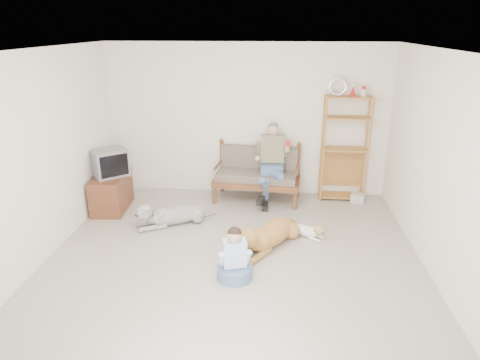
# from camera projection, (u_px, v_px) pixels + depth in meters

# --- Properties ---
(floor) EXTENTS (5.50, 5.50, 0.00)m
(floor) POSITION_uv_depth(u_px,v_px,m) (232.00, 269.00, 5.52)
(floor) COLOR beige
(floor) RESTS_ON ground
(ceiling) EXTENTS (5.50, 5.50, 0.00)m
(ceiling) POSITION_uv_depth(u_px,v_px,m) (230.00, 51.00, 4.59)
(ceiling) COLOR white
(ceiling) RESTS_ON ground
(wall_back) EXTENTS (5.00, 0.00, 5.00)m
(wall_back) POSITION_uv_depth(u_px,v_px,m) (247.00, 121.00, 7.63)
(wall_back) COLOR white
(wall_back) RESTS_ON ground
(wall_front) EXTENTS (5.00, 0.00, 5.00)m
(wall_front) POSITION_uv_depth(u_px,v_px,m) (182.00, 321.00, 2.48)
(wall_front) COLOR white
(wall_front) RESTS_ON ground
(wall_left) EXTENTS (0.00, 5.50, 5.50)m
(wall_left) POSITION_uv_depth(u_px,v_px,m) (29.00, 164.00, 5.25)
(wall_left) COLOR white
(wall_left) RESTS_ON ground
(wall_right) EXTENTS (0.00, 5.50, 5.50)m
(wall_right) POSITION_uv_depth(u_px,v_px,m) (449.00, 176.00, 4.86)
(wall_right) COLOR white
(wall_right) RESTS_ON ground
(loveseat) EXTENTS (1.56, 0.85, 0.95)m
(loveseat) POSITION_uv_depth(u_px,v_px,m) (257.00, 173.00, 7.59)
(loveseat) COLOR brown
(loveseat) RESTS_ON ground
(man) EXTENTS (0.53, 0.76, 1.23)m
(man) POSITION_uv_depth(u_px,v_px,m) (271.00, 169.00, 7.32)
(man) COLOR slate
(man) RESTS_ON loveseat
(etagere) EXTENTS (0.82, 0.36, 2.15)m
(etagere) POSITION_uv_depth(u_px,v_px,m) (345.00, 148.00, 7.44)
(etagere) COLOR #BB7A3A
(etagere) RESTS_ON ground
(book_stack) EXTENTS (0.28, 0.25, 0.15)m
(book_stack) POSITION_uv_depth(u_px,v_px,m) (358.00, 198.00, 7.57)
(book_stack) COLOR silver
(book_stack) RESTS_ON ground
(tv_stand) EXTENTS (0.56, 0.93, 0.60)m
(tv_stand) POSITION_uv_depth(u_px,v_px,m) (111.00, 192.00, 7.22)
(tv_stand) COLOR brown
(tv_stand) RESTS_ON ground
(crt_tv) EXTENTS (0.69, 0.68, 0.45)m
(crt_tv) POSITION_uv_depth(u_px,v_px,m) (110.00, 163.00, 7.04)
(crt_tv) COLOR slate
(crt_tv) RESTS_ON tv_stand
(wall_outlet) EXTENTS (0.12, 0.02, 0.08)m
(wall_outlet) POSITION_uv_depth(u_px,v_px,m) (181.00, 174.00, 8.07)
(wall_outlet) COLOR silver
(wall_outlet) RESTS_ON ground
(golden_retriever) EXTENTS (0.91, 1.32, 0.45)m
(golden_retriever) POSITION_uv_depth(u_px,v_px,m) (268.00, 235.00, 6.00)
(golden_retriever) COLOR #AC823B
(golden_retriever) RESTS_ON ground
(shaggy_dog) EXTENTS (1.22, 0.79, 0.41)m
(shaggy_dog) POSITION_uv_depth(u_px,v_px,m) (170.00, 215.00, 6.69)
(shaggy_dog) COLOR white
(shaggy_dog) RESTS_ON ground
(terrier) EXTENTS (0.54, 0.42, 0.23)m
(terrier) POSITION_uv_depth(u_px,v_px,m) (310.00, 231.00, 6.31)
(terrier) COLOR white
(terrier) RESTS_ON ground
(child) EXTENTS (0.44, 0.44, 0.70)m
(child) POSITION_uv_depth(u_px,v_px,m) (235.00, 260.00, 5.24)
(child) COLOR slate
(child) RESTS_ON ground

